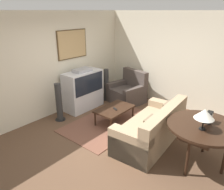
{
  "coord_description": "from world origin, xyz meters",
  "views": [
    {
      "loc": [
        -3.27,
        -2.68,
        2.69
      ],
      "look_at": [
        0.57,
        0.53,
        0.75
      ],
      "focal_mm": 35.0,
      "sensor_mm": 36.0,
      "label": 1
    }
  ],
  "objects_px": {
    "mantel_clock": "(209,117)",
    "table_lamp": "(205,114)",
    "tv": "(83,90)",
    "speaker_tower_right": "(106,85)",
    "armchair": "(128,92)",
    "coffee_table": "(115,110)",
    "console_table": "(204,129)",
    "speaker_tower_left": "(59,103)",
    "couch": "(152,129)"
  },
  "relations": [
    {
      "from": "mantel_clock",
      "to": "table_lamp",
      "type": "bearing_deg",
      "value": 179.81
    },
    {
      "from": "tv",
      "to": "speaker_tower_right",
      "type": "relative_size",
      "value": 1.19
    },
    {
      "from": "armchair",
      "to": "mantel_clock",
      "type": "relative_size",
      "value": 5.3
    },
    {
      "from": "coffee_table",
      "to": "console_table",
      "type": "xyz_separation_m",
      "value": [
        -0.25,
        -2.24,
        0.39
      ]
    },
    {
      "from": "tv",
      "to": "table_lamp",
      "type": "xyz_separation_m",
      "value": [
        -0.54,
        -3.51,
        0.53
      ]
    },
    {
      "from": "tv",
      "to": "speaker_tower_left",
      "type": "xyz_separation_m",
      "value": [
        -0.92,
        -0.07,
        -0.09
      ]
    },
    {
      "from": "armchair",
      "to": "speaker_tower_left",
      "type": "height_order",
      "value": "speaker_tower_left"
    },
    {
      "from": "couch",
      "to": "console_table",
      "type": "xyz_separation_m",
      "value": [
        -0.07,
        -1.05,
        0.43
      ]
    },
    {
      "from": "couch",
      "to": "armchair",
      "type": "xyz_separation_m",
      "value": [
        1.5,
        1.75,
        -0.01
      ]
    },
    {
      "from": "couch",
      "to": "table_lamp",
      "type": "height_order",
      "value": "table_lamp"
    },
    {
      "from": "coffee_table",
      "to": "mantel_clock",
      "type": "distance_m",
      "value": 2.32
    },
    {
      "from": "console_table",
      "to": "mantel_clock",
      "type": "distance_m",
      "value": 0.22
    },
    {
      "from": "coffee_table",
      "to": "speaker_tower_left",
      "type": "relative_size",
      "value": 0.99
    },
    {
      "from": "console_table",
      "to": "speaker_tower_left",
      "type": "height_order",
      "value": "speaker_tower_left"
    },
    {
      "from": "couch",
      "to": "coffee_table",
      "type": "xyz_separation_m",
      "value": [
        0.18,
        1.19,
        0.04
      ]
    },
    {
      "from": "table_lamp",
      "to": "speaker_tower_right",
      "type": "distance_m",
      "value": 3.79
    },
    {
      "from": "tv",
      "to": "mantel_clock",
      "type": "bearing_deg",
      "value": -93.71
    },
    {
      "from": "console_table",
      "to": "mantel_clock",
      "type": "bearing_deg",
      "value": -5.27
    },
    {
      "from": "console_table",
      "to": "table_lamp",
      "type": "xyz_separation_m",
      "value": [
        -0.17,
        -0.01,
        0.35
      ]
    },
    {
      "from": "mantel_clock",
      "to": "speaker_tower_left",
      "type": "bearing_deg",
      "value": 101.37
    },
    {
      "from": "table_lamp",
      "to": "mantel_clock",
      "type": "distance_m",
      "value": 0.36
    },
    {
      "from": "table_lamp",
      "to": "speaker_tower_left",
      "type": "xyz_separation_m",
      "value": [
        -0.38,
        3.44,
        -0.63
      ]
    },
    {
      "from": "armchair",
      "to": "coffee_table",
      "type": "distance_m",
      "value": 1.44
    },
    {
      "from": "console_table",
      "to": "speaker_tower_right",
      "type": "relative_size",
      "value": 1.27
    },
    {
      "from": "tv",
      "to": "couch",
      "type": "xyz_separation_m",
      "value": [
        -0.3,
        -2.45,
        -0.24
      ]
    },
    {
      "from": "armchair",
      "to": "coffee_table",
      "type": "relative_size",
      "value": 1.12
    },
    {
      "from": "coffee_table",
      "to": "table_lamp",
      "type": "relative_size",
      "value": 2.67
    },
    {
      "from": "mantel_clock",
      "to": "speaker_tower_left",
      "type": "height_order",
      "value": "mantel_clock"
    },
    {
      "from": "console_table",
      "to": "table_lamp",
      "type": "height_order",
      "value": "table_lamp"
    },
    {
      "from": "speaker_tower_left",
      "to": "coffee_table",
      "type": "bearing_deg",
      "value": -56.0
    },
    {
      "from": "tv",
      "to": "speaker_tower_right",
      "type": "distance_m",
      "value": 0.93
    },
    {
      "from": "mantel_clock",
      "to": "speaker_tower_right",
      "type": "bearing_deg",
      "value": 71.56
    },
    {
      "from": "coffee_table",
      "to": "tv",
      "type": "bearing_deg",
      "value": 84.7
    },
    {
      "from": "tv",
      "to": "coffee_table",
      "type": "height_order",
      "value": "tv"
    },
    {
      "from": "couch",
      "to": "speaker_tower_left",
      "type": "height_order",
      "value": "speaker_tower_left"
    },
    {
      "from": "tv",
      "to": "console_table",
      "type": "relative_size",
      "value": 0.94
    },
    {
      "from": "couch",
      "to": "coffee_table",
      "type": "distance_m",
      "value": 1.2
    },
    {
      "from": "speaker_tower_left",
      "to": "console_table",
      "type": "bearing_deg",
      "value": -80.89
    },
    {
      "from": "coffee_table",
      "to": "console_table",
      "type": "bearing_deg",
      "value": -96.46
    },
    {
      "from": "coffee_table",
      "to": "mantel_clock",
      "type": "relative_size",
      "value": 4.74
    },
    {
      "from": "mantel_clock",
      "to": "coffee_table",
      "type": "bearing_deg",
      "value": 87.17
    },
    {
      "from": "table_lamp",
      "to": "mantel_clock",
      "type": "relative_size",
      "value": 1.77
    },
    {
      "from": "tv",
      "to": "table_lamp",
      "type": "bearing_deg",
      "value": -98.69
    },
    {
      "from": "armchair",
      "to": "mantel_clock",
      "type": "distance_m",
      "value": 3.21
    },
    {
      "from": "tv",
      "to": "coffee_table",
      "type": "xyz_separation_m",
      "value": [
        -0.12,
        -1.26,
        -0.21
      ]
    },
    {
      "from": "mantel_clock",
      "to": "armchair",
      "type": "bearing_deg",
      "value": 62.93
    },
    {
      "from": "console_table",
      "to": "mantel_clock",
      "type": "xyz_separation_m",
      "value": [
        0.14,
        -0.01,
        0.17
      ]
    },
    {
      "from": "armchair",
      "to": "table_lamp",
      "type": "distance_m",
      "value": 3.4
    },
    {
      "from": "speaker_tower_left",
      "to": "tv",
      "type": "bearing_deg",
      "value": 4.07
    },
    {
      "from": "couch",
      "to": "speaker_tower_left",
      "type": "relative_size",
      "value": 1.97
    }
  ]
}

